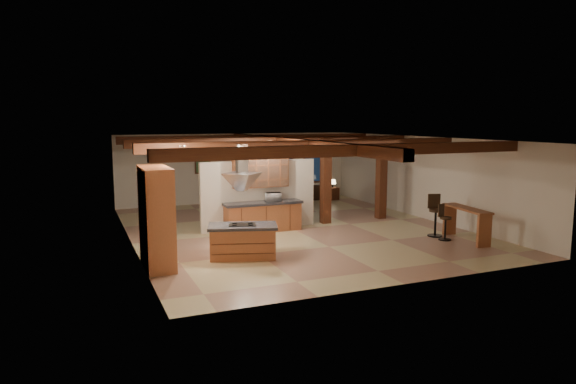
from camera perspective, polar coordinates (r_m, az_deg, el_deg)
name	(u,v)px	position (r m, az deg, el deg)	size (l,w,h in m)	color
ground	(293,229)	(16.51, 0.61, -4.15)	(12.00, 12.00, 0.00)	tan
room_walls	(294,174)	(16.23, 0.62, 2.00)	(12.00, 12.00, 12.00)	beige
ceiling_beams	(294,143)	(16.15, 0.63, 5.46)	(10.00, 12.00, 0.28)	#3D170F
timber_posts	(354,170)	(17.80, 7.39, 2.43)	(2.50, 0.30, 2.90)	#3D170F
partition_wall	(259,195)	(16.41, -3.28, -0.33)	(3.80, 0.18, 2.20)	beige
pantry_cabinet	(157,217)	(12.54, -14.40, -2.76)	(0.67, 1.60, 2.40)	#9D5432
back_counter	(263,216)	(16.15, -2.80, -2.72)	(2.50, 0.66, 0.94)	#9D5432
upper_display_cabinet	(260,172)	(16.14, -3.08, 2.21)	(1.80, 0.36, 0.95)	#9D5432
range_hood	(242,188)	(12.91, -5.12, 0.40)	(1.10, 1.10, 1.40)	silver
back_windows	(298,165)	(22.78, 1.14, 3.07)	(2.70, 0.07, 1.70)	#3D170F
framed_art	(203,163)	(21.39, -9.46, 3.16)	(0.65, 0.05, 0.85)	#3D170F
recessed_cans	(234,144)	(13.46, -6.03, 5.35)	(3.16, 2.46, 0.03)	silver
kitchen_island	(243,241)	(13.16, -5.05, -5.43)	(1.94, 1.40, 0.87)	#9D5432
dining_table	(266,206)	(18.75, -2.41, -1.60)	(1.96, 1.10, 0.69)	#422110
sofa	(305,192)	(22.55, 1.90, 0.01)	(2.24, 0.87, 0.65)	black
microwave	(273,197)	(16.17, -1.65, -0.54)	(0.48, 0.33, 0.27)	silver
bar_counter	(466,218)	(15.73, 19.20, -2.80)	(0.69, 1.89, 0.97)	#9D5432
side_table	(333,194)	(22.52, 4.97, -0.17)	(0.43, 0.43, 0.54)	#3D170F
table_lamp	(333,182)	(22.45, 4.99, 1.13)	(0.30, 0.30, 0.35)	black
bar_stool_a	(435,215)	(16.06, 16.03, -2.48)	(0.47, 0.48, 1.26)	black
bar_stool_b	(444,222)	(15.64, 16.98, -3.21)	(0.39, 0.40, 1.05)	black
dining_chairs	(266,201)	(18.72, -2.41, -1.01)	(1.66, 1.66, 1.06)	#3D170F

